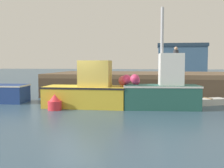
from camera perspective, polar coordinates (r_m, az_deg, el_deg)
name	(u,v)px	position (r m, az deg, el deg)	size (l,w,h in m)	color
ground	(75,109)	(13.39, -7.44, -5.11)	(120.00, 160.00, 0.10)	#334C60
pier	(145,77)	(18.77, 6.73, 1.41)	(12.67, 6.50, 1.45)	brown
fishing_boat_near_right	(88,91)	(13.53, -4.99, -1.39)	(3.97, 1.66, 2.25)	gold
fishing_boat_mid	(162,90)	(13.21, 10.08, -1.15)	(3.83, 1.72, 4.66)	#23564C
rowboat	(208,102)	(15.06, 18.92, -3.44)	(2.04, 1.52, 0.36)	silver
dockworker	(176,60)	(18.45, 12.83, 4.76)	(0.34, 0.34, 1.70)	#2D3342
warehouse	(181,60)	(47.02, 13.91, 4.79)	(7.68, 5.33, 5.16)	#385675
mooring_buoy_foreground	(55,103)	(12.97, -11.57, -3.80)	(0.62, 0.62, 0.72)	red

